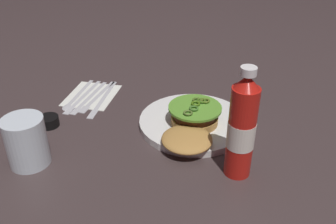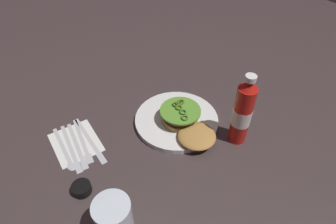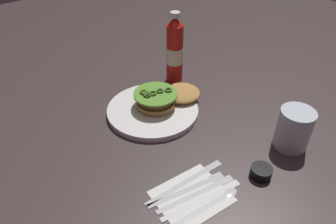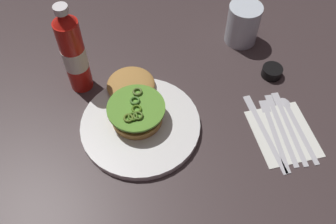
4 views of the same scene
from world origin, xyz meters
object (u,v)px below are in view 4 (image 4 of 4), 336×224
Objects in this scene: butter_knife at (288,122)px; fork_utensil at (273,127)px; ketchup_bottle at (74,53)px; dinner_plate at (141,125)px; water_glass at (243,24)px; steak_knife at (262,126)px; burger_sandwich at (134,102)px; spoon_utensil at (294,119)px; condiment_cup at (272,72)px; table_knife at (280,123)px; napkin at (283,133)px.

butter_knife is 0.04m from fork_utensil.
butter_knife is at bearing -123.11° from ketchup_bottle.
water_glass is at bearing -61.63° from dinner_plate.
fork_utensil is at bearing -115.82° from steak_knife.
spoon_utensil is (-0.15, -0.35, -0.03)m from burger_sandwich.
steak_knife is at bearing 163.64° from water_glass.
dinner_plate is at bearing 70.04° from steak_knife.
burger_sandwich is 0.31m from steak_knife.
condiment_cup is at bearing -7.48° from spoon_utensil.
ketchup_bottle reaches higher than burger_sandwich.
steak_knife is (-0.10, -0.27, -0.00)m from dinner_plate.
water_glass is at bearing -4.19° from butter_knife.
water_glass is (0.01, -0.45, -0.06)m from ketchup_bottle.
water_glass reaches higher than burger_sandwich.
table_knife is 0.91× the size of steak_knife.
ketchup_bottle is (0.13, 0.10, 0.07)m from burger_sandwich.
condiment_cup is at bearing -21.75° from table_knife.
burger_sandwich is 1.08× the size of table_knife.
napkin is at bearing -120.37° from burger_sandwich.
water_glass is 0.30m from table_knife.
burger_sandwich reaches higher than table_knife.
spoon_utensil is at bearing -91.09° from table_knife.
water_glass is at bearing -11.78° from fork_utensil.
dinner_plate is at bearing 67.11° from napkin.
butter_knife is at bearing -97.34° from steak_knife.
butter_knife is (0.02, -0.02, 0.00)m from napkin.
dinner_plate is 0.33m from table_knife.
spoon_utensil is (-0.30, 0.00, -0.05)m from water_glass.
table_knife is (0.00, 0.02, 0.00)m from butter_knife.
burger_sandwich is 1.39× the size of napkin.
table_knife and fork_utensil have the same top height.
condiment_cup reaches higher than dinner_plate.
burger_sandwich is 0.38m from water_glass.
butter_knife is (-0.28, -0.43, -0.11)m from ketchup_bottle.
condiment_cup reaches higher than fork_utensil.
ketchup_bottle is at bearing 53.99° from fork_utensil.
butter_knife reaches higher than napkin.
table_knife is (-0.28, -0.41, -0.11)m from ketchup_bottle.
napkin is at bearing 133.83° from butter_knife.
ketchup_bottle reaches higher than butter_knife.
water_glass is 0.16m from condiment_cup.
dinner_plate is 1.24× the size of steak_knife.
fork_utensil is at bearing -110.42° from dinner_plate.
ketchup_bottle is 1.20× the size of table_knife.
napkin is at bearing 159.77° from condiment_cup.
fork_utensil is (-0.28, -0.39, -0.11)m from ketchup_bottle.
butter_knife is at bearing -115.15° from burger_sandwich.
spoon_utensil is at bearing -106.62° from dinner_plate.
burger_sandwich is 0.98× the size of steak_knife.
ketchup_bottle is 0.53m from butter_knife.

